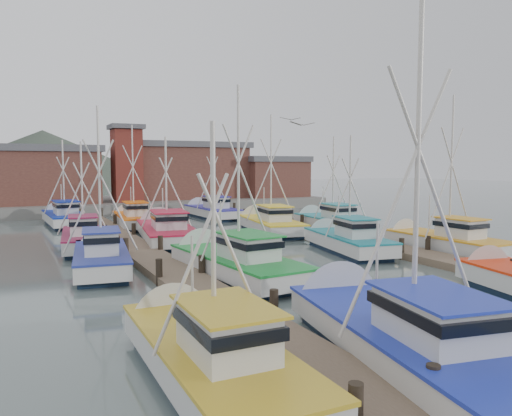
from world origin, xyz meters
name	(u,v)px	position (x,y,z in m)	size (l,w,h in m)	color
ground	(292,262)	(0.00, 0.00, 0.00)	(260.00, 260.00, 0.00)	#52625F
dock_left	(148,257)	(-7.00, 4.04, 0.21)	(2.30, 46.00, 1.50)	brown
dock_right	(350,240)	(7.00, 4.04, 0.21)	(2.30, 46.00, 1.50)	brown
quay	(137,204)	(0.00, 37.00, 0.60)	(44.00, 16.00, 1.20)	slate
shed_left	(38,174)	(-11.00, 35.00, 4.34)	(12.72, 8.48, 6.20)	brown
shed_center	(184,170)	(6.00, 37.00, 4.69)	(14.84, 9.54, 6.90)	brown
shed_right	(273,176)	(17.00, 34.00, 3.84)	(8.48, 6.36, 5.20)	brown
lookout_tower	(127,163)	(-2.00, 33.00, 5.55)	(3.60, 3.60, 8.50)	maroon
distant_hills	(14,185)	(-12.76, 122.59, 0.00)	(175.00, 140.00, 42.00)	#455244
boat_0	(396,333)	(-4.30, -13.01, 0.69)	(4.83, 10.51, 10.71)	#101F35
boat_2	(205,352)	(-9.56, -11.95, 0.68)	(3.00, 8.63, 7.05)	#101F35
boat_4	(231,262)	(-4.38, -1.65, 0.68)	(3.95, 9.82, 9.83)	#101F35
boat_5	(344,241)	(4.62, 1.52, 0.68)	(4.02, 8.73, 7.78)	#101F35
boat_6	(101,257)	(-9.77, 2.45, 0.68)	(3.56, 8.38, 8.82)	#101F35
boat_7	(440,241)	(9.68, -1.33, 0.69)	(4.02, 8.59, 10.12)	#101F35
boat_8	(165,231)	(-4.07, 10.71, 0.68)	(4.70, 10.77, 8.22)	#101F35
boat_9	(268,224)	(4.42, 11.31, 0.68)	(4.42, 9.84, 10.00)	#101F35
boat_10	(83,238)	(-9.73, 9.58, 0.68)	(3.30, 8.21, 7.38)	#101F35
boat_11	(328,222)	(9.54, 10.40, 0.68)	(3.52, 9.01, 8.32)	#101F35
boat_12	(133,219)	(-4.38, 19.64, 0.68)	(3.72, 8.83, 9.39)	#101F35
boat_13	(210,211)	(4.22, 23.54, 0.68)	(3.43, 9.22, 8.41)	#101F35
boat_14	(64,217)	(-9.62, 23.60, 0.68)	(3.48, 9.34, 8.26)	#101F35
gull_near	(302,124)	(0.25, -0.56, 7.48)	(1.55, 0.63, 0.24)	slate
gull_far	(290,119)	(3.85, 6.92, 8.50)	(1.49, 0.65, 0.24)	slate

